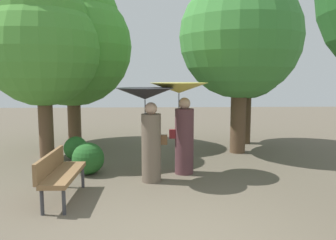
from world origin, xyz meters
name	(u,v)px	position (x,y,z in m)	size (l,w,h in m)	color
person_left	(148,116)	(-0.43, 2.78, 1.36)	(1.18, 1.18, 1.94)	#6B5B4C
person_right	(181,110)	(0.29, 3.33, 1.43)	(1.28, 1.28, 2.03)	#563338
park_bench	(59,172)	(-1.97, 1.77, 0.51)	(0.51, 1.51, 0.83)	#38383D
tree_near_left	(72,38)	(-2.85, 6.78, 3.36)	(3.71, 3.71, 5.39)	brown
tree_mid_left	(42,40)	(-3.21, 5.06, 3.12)	(2.98, 2.98, 4.83)	brown
tree_mid_right	(241,27)	(2.09, 5.40, 3.52)	(3.38, 3.38, 5.46)	brown
tree_far_back	(247,50)	(2.65, 6.73, 2.99)	(2.60, 2.60, 4.54)	#4C3823
bush_path_left	(76,148)	(-2.35, 4.70, 0.31)	(0.62, 0.62, 0.62)	#235B23
bush_path_right	(88,158)	(-1.77, 3.36, 0.36)	(0.71, 0.71, 0.71)	#235B23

